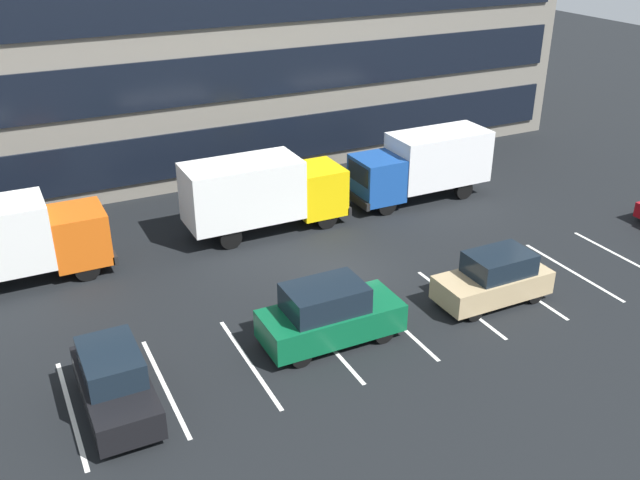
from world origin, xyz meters
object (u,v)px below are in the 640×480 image
object	(u,v)px
suv_black	(114,383)
suv_forest	(329,314)
box_truck_orange	(6,240)
box_truck_yellow	(262,191)
suv_tan	(494,279)
box_truck_blue	(423,163)

from	to	relation	value
suv_black	suv_forest	world-z (taller)	suv_forest
suv_black	suv_forest	distance (m)	7.24
box_truck_orange	box_truck_yellow	distance (m)	10.62
box_truck_orange	suv_tan	world-z (taller)	box_truck_orange
suv_tan	suv_black	world-z (taller)	suv_black
suv_forest	box_truck_yellow	bearing A→B (deg)	81.51
box_truck_yellow	suv_forest	bearing A→B (deg)	-98.49
box_truck_blue	suv_forest	distance (m)	13.59
suv_forest	suv_black	bearing A→B (deg)	-176.81
box_truck_yellow	suv_forest	size ratio (longest dim) A/B	1.53
box_truck_orange	suv_forest	bearing A→B (deg)	-44.37
box_truck_blue	suv_forest	bearing A→B (deg)	-136.87
box_truck_orange	box_truck_yellow	bearing A→B (deg)	0.91
box_truck_orange	suv_tan	bearing A→B (deg)	-30.54
suv_tan	suv_forest	world-z (taller)	suv_forest
suv_tan	suv_black	size ratio (longest dim) A/B	1.00
box_truck_orange	box_truck_blue	xyz separation A→B (m)	(19.15, 0.23, -0.04)
box_truck_blue	suv_forest	world-z (taller)	box_truck_blue
box_truck_orange	box_truck_blue	size ratio (longest dim) A/B	1.02
suv_forest	suv_tan	bearing A→B (deg)	-3.02
suv_forest	box_truck_blue	bearing A→B (deg)	43.13
box_truck_blue	suv_black	world-z (taller)	box_truck_blue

